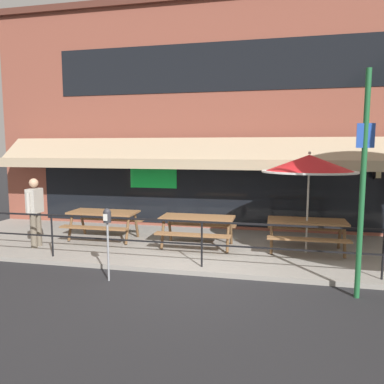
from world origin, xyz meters
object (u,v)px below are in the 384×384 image
parking_meter_near (107,222)px  pedestrian_walking (35,209)px  picnic_table_right (307,227)px  street_sign_pole (363,183)px  picnic_table_centre (197,223)px  picnic_table_left (104,217)px  patio_umbrella_right (309,164)px

parking_meter_near → pedestrian_walking: bearing=149.4°
picnic_table_right → street_sign_pole: 2.78m
picnic_table_centre → picnic_table_right: same height
picnic_table_left → pedestrian_walking: size_ratio=1.05×
picnic_table_centre → pedestrian_walking: bearing=-167.8°
patio_umbrella_right → street_sign_pole: street_sign_pole is taller
parking_meter_near → street_sign_pole: bearing=2.1°
picnic_table_left → picnic_table_right: (5.21, -0.08, 0.00)m
picnic_table_right → patio_umbrella_right: 1.48m
picnic_table_centre → patio_umbrella_right: (2.60, 0.05, 1.47)m
picnic_table_centre → pedestrian_walking: size_ratio=1.05×
picnic_table_left → parking_meter_near: (1.35, -2.63, 0.44)m
picnic_table_left → parking_meter_near: parking_meter_near is taller
picnic_table_left → picnic_table_right: 5.21m
picnic_table_left → patio_umbrella_right: bearing=-1.6°
picnic_table_left → picnic_table_centre: bearing=-4.5°
pedestrian_walking → street_sign_pole: bearing=-11.1°
picnic_table_centre → parking_meter_near: (-1.25, -2.42, 0.44)m
street_sign_pole → pedestrian_walking: bearing=168.9°
pedestrian_walking → street_sign_pole: street_sign_pole is taller
pedestrian_walking → parking_meter_near: size_ratio=1.20×
picnic_table_right → pedestrian_walking: 6.61m
picnic_table_centre → street_sign_pole: 4.17m
pedestrian_walking → street_sign_pole: 7.38m
parking_meter_near → picnic_table_right: bearing=33.5°
pedestrian_walking → parking_meter_near: 3.10m
picnic_table_left → street_sign_pole: bearing=-22.7°
street_sign_pole → parking_meter_near: bearing=-177.9°
pedestrian_walking → picnic_table_left: bearing=38.6°
picnic_table_left → parking_meter_near: bearing=-62.8°
patio_umbrella_right → street_sign_pole: 2.41m
parking_meter_near → street_sign_pole: size_ratio=0.37×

